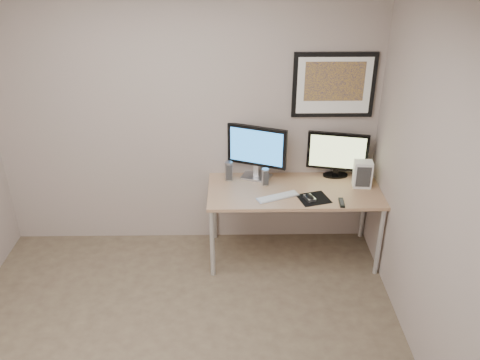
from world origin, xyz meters
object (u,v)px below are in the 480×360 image
at_px(monitor_large, 257,150).
at_px(speaker_left, 229,171).
at_px(speaker_right, 265,177).
at_px(keyboard, 278,197).
at_px(desk, 294,196).
at_px(fan_unit, 363,174).
at_px(monitor_tv, 337,154).
at_px(framed_art, 334,85).

bearing_deg(monitor_large, speaker_left, -149.51).
distance_m(speaker_right, keyboard, 0.28).
distance_m(speaker_left, speaker_right, 0.36).
distance_m(desk, fan_unit, 0.66).
height_order(monitor_large, monitor_tv, monitor_large).
height_order(desk, speaker_right, speaker_right).
height_order(speaker_right, keyboard, speaker_right).
xyz_separation_m(framed_art, monitor_tv, (0.08, -0.06, -0.65)).
distance_m(monitor_large, fan_unit, 1.01).
relative_size(monitor_large, speaker_right, 3.32).
relative_size(speaker_right, fan_unit, 0.65).
distance_m(monitor_tv, speaker_right, 0.73).
xyz_separation_m(speaker_left, speaker_right, (0.34, -0.11, -0.01)).
bearing_deg(desk, fan_unit, 5.31).
relative_size(desk, keyboard, 4.06).
bearing_deg(monitor_large, fan_unit, 10.96).
xyz_separation_m(keyboard, fan_unit, (0.80, 0.21, 0.12)).
xyz_separation_m(monitor_tv, speaker_right, (-0.69, -0.17, -0.16)).
relative_size(speaker_left, speaker_right, 1.13).
relative_size(framed_art, speaker_left, 3.99).
relative_size(framed_art, monitor_tv, 1.32).
bearing_deg(desk, speaker_left, 161.45).
xyz_separation_m(monitor_tv, speaker_left, (-1.04, -0.06, -0.15)).
bearing_deg(speaker_left, speaker_right, -24.29).
bearing_deg(monitor_tv, speaker_right, -153.91).
xyz_separation_m(framed_art, speaker_right, (-0.62, -0.23, -0.81)).
height_order(speaker_left, speaker_right, speaker_left).
height_order(desk, monitor_large, monitor_large).
bearing_deg(framed_art, monitor_tv, -40.02).
xyz_separation_m(framed_art, keyboard, (-0.52, -0.48, -0.88)).
bearing_deg(speaker_left, monitor_tv, -3.54).
relative_size(framed_art, keyboard, 1.90).
height_order(monitor_large, fan_unit, monitor_large).
height_order(monitor_tv, speaker_right, monitor_tv).
bearing_deg(fan_unit, speaker_left, 178.15).
xyz_separation_m(desk, fan_unit, (0.63, 0.06, 0.19)).
relative_size(framed_art, speaker_right, 4.52).
relative_size(speaker_right, keyboard, 0.42).
relative_size(monitor_tv, speaker_left, 3.02).
xyz_separation_m(framed_art, speaker_left, (-0.96, -0.13, -0.80)).
bearing_deg(speaker_right, fan_unit, -10.97).
height_order(keyboard, fan_unit, fan_unit).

